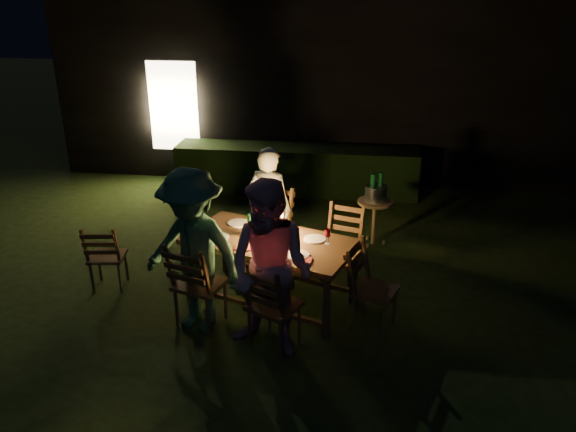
# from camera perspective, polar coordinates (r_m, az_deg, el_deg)

# --- Properties ---
(garden_envelope) EXTENTS (40.00, 40.00, 3.20)m
(garden_envelope) POSITION_cam_1_polar(r_m,az_deg,el_deg) (11.90, 4.70, 13.67)
(garden_envelope) COLOR black
(garden_envelope) RESTS_ON ground
(dining_table) EXTENTS (2.10, 1.51, 0.79)m
(dining_table) POSITION_cam_1_polar(r_m,az_deg,el_deg) (6.33, -1.83, -3.03)
(dining_table) COLOR #54331C
(dining_table) RESTS_ON ground
(chair_near_left) EXTENTS (0.60, 0.62, 1.06)m
(chair_near_left) POSITION_cam_1_polar(r_m,az_deg,el_deg) (6.15, -8.97, -8.25)
(chair_near_left) COLOR #54331C
(chair_near_left) RESTS_ON ground
(chair_near_right) EXTENTS (0.63, 0.64, 1.03)m
(chair_near_right) POSITION_cam_1_polar(r_m,az_deg,el_deg) (5.75, -1.50, -10.51)
(chair_near_right) COLOR #54331C
(chair_near_right) RESTS_ON ground
(chair_far_left) EXTENTS (0.64, 0.66, 1.07)m
(chair_far_left) POSITION_cam_1_polar(r_m,az_deg,el_deg) (7.30, -2.01, -2.69)
(chair_far_left) COLOR #54331C
(chair_far_left) RESTS_ON ground
(chair_far_right) EXTENTS (0.56, 0.58, 1.00)m
(chair_far_right) POSITION_cam_1_polar(r_m,az_deg,el_deg) (6.93, 5.27, -4.45)
(chair_far_right) COLOR #54331C
(chair_far_right) RESTS_ON ground
(chair_end) EXTENTS (0.60, 0.58, 0.99)m
(chair_end) POSITION_cam_1_polar(r_m,az_deg,el_deg) (6.10, 8.55, -8.73)
(chair_end) COLOR #54331C
(chair_end) RESTS_ON ground
(chair_spare) EXTENTS (0.46, 0.49, 0.90)m
(chair_spare) POSITION_cam_1_polar(r_m,az_deg,el_deg) (7.13, -17.79, -5.00)
(chair_spare) COLOR #54331C
(chair_spare) RESTS_ON ground
(person_house_side) EXTENTS (0.67, 0.55, 1.59)m
(person_house_side) POSITION_cam_1_polar(r_m,az_deg,el_deg) (7.15, -1.89, 0.88)
(person_house_side) COLOR white
(person_house_side) RESTS_ON ground
(person_opp_right) EXTENTS (1.05, 0.93, 1.81)m
(person_opp_right) POSITION_cam_1_polar(r_m,az_deg,el_deg) (5.41, -1.79, -5.53)
(person_opp_right) COLOR #BC8195
(person_opp_right) RESTS_ON ground
(person_opp_left) EXTENTS (1.31, 1.01, 1.79)m
(person_opp_left) POSITION_cam_1_polar(r_m,az_deg,el_deg) (5.85, -9.59, -3.62)
(person_opp_left) COLOR #306045
(person_opp_left) RESTS_ON ground
(lantern) EXTENTS (0.16, 0.16, 0.35)m
(lantern) POSITION_cam_1_polar(r_m,az_deg,el_deg) (6.25, -1.24, -1.00)
(lantern) COLOR white
(lantern) RESTS_ON dining_table
(plate_far_left) EXTENTS (0.25, 0.25, 0.01)m
(plate_far_left) POSITION_cam_1_polar(r_m,az_deg,el_deg) (6.72, -5.08, -0.71)
(plate_far_left) COLOR white
(plate_far_left) RESTS_ON dining_table
(plate_near_left) EXTENTS (0.25, 0.25, 0.01)m
(plate_near_left) POSITION_cam_1_polar(r_m,az_deg,el_deg) (6.38, -7.14, -2.12)
(plate_near_left) COLOR white
(plate_near_left) RESTS_ON dining_table
(plate_far_right) EXTENTS (0.25, 0.25, 0.01)m
(plate_far_right) POSITION_cam_1_polar(r_m,az_deg,el_deg) (6.29, 2.73, -2.35)
(plate_far_right) COLOR white
(plate_far_right) RESTS_ON dining_table
(plate_near_right) EXTENTS (0.25, 0.25, 0.01)m
(plate_near_right) POSITION_cam_1_polar(r_m,az_deg,el_deg) (5.93, 0.98, -3.98)
(plate_near_right) COLOR white
(plate_near_right) RESTS_ON dining_table
(wineglass_a) EXTENTS (0.06, 0.06, 0.18)m
(wineglass_a) POSITION_cam_1_polar(r_m,az_deg,el_deg) (6.61, -2.99, -0.27)
(wineglass_a) COLOR #59070F
(wineglass_a) RESTS_ON dining_table
(wineglass_b) EXTENTS (0.06, 0.06, 0.18)m
(wineglass_b) POSITION_cam_1_polar(r_m,az_deg,el_deg) (6.51, -7.94, -0.86)
(wineglass_b) COLOR #59070F
(wineglass_b) RESTS_ON dining_table
(wineglass_c) EXTENTS (0.06, 0.06, 0.18)m
(wineglass_c) POSITION_cam_1_polar(r_m,az_deg,el_deg) (5.90, -0.58, -3.22)
(wineglass_c) COLOR #59070F
(wineglass_c) RESTS_ON dining_table
(wineglass_d) EXTENTS (0.06, 0.06, 0.18)m
(wineglass_d) POSITION_cam_1_polar(r_m,az_deg,el_deg) (6.16, 4.03, -2.12)
(wineglass_d) COLOR #59070F
(wineglass_d) RESTS_ON dining_table
(wineglass_e) EXTENTS (0.06, 0.06, 0.18)m
(wineglass_e) POSITION_cam_1_polar(r_m,az_deg,el_deg) (6.06, -4.03, -2.54)
(wineglass_e) COLOR silver
(wineglass_e) RESTS_ON dining_table
(bottle_table) EXTENTS (0.07, 0.07, 0.28)m
(bottle_table) POSITION_cam_1_polar(r_m,az_deg,el_deg) (6.35, -3.84, -0.81)
(bottle_table) COLOR #0F471E
(bottle_table) RESTS_ON dining_table
(napkin_left) EXTENTS (0.18, 0.14, 0.01)m
(napkin_left) POSITION_cam_1_polar(r_m,az_deg,el_deg) (6.11, -4.51, -3.21)
(napkin_left) COLOR red
(napkin_left) RESTS_ON dining_table
(napkin_right) EXTENTS (0.18, 0.14, 0.01)m
(napkin_right) POSITION_cam_1_polar(r_m,az_deg,el_deg) (5.83, 1.53, -4.51)
(napkin_right) COLOR red
(napkin_right) RESTS_ON dining_table
(phone) EXTENTS (0.14, 0.07, 0.01)m
(phone) POSITION_cam_1_polar(r_m,az_deg,el_deg) (6.36, -8.06, -2.30)
(phone) COLOR black
(phone) RESTS_ON dining_table
(side_table) EXTENTS (0.49, 0.49, 0.66)m
(side_table) POSITION_cam_1_polar(r_m,az_deg,el_deg) (7.87, 8.83, 1.02)
(side_table) COLOR brown
(side_table) RESTS_ON ground
(ice_bucket) EXTENTS (0.30, 0.30, 0.22)m
(ice_bucket) POSITION_cam_1_polar(r_m,az_deg,el_deg) (7.80, 8.91, 2.30)
(ice_bucket) COLOR #A5A8AD
(ice_bucket) RESTS_ON side_table
(bottle_bucket_a) EXTENTS (0.07, 0.07, 0.32)m
(bottle_bucket_a) POSITION_cam_1_polar(r_m,az_deg,el_deg) (7.75, 8.57, 2.56)
(bottle_bucket_a) COLOR #0F471E
(bottle_bucket_a) RESTS_ON side_table
(bottle_bucket_b) EXTENTS (0.07, 0.07, 0.32)m
(bottle_bucket_b) POSITION_cam_1_polar(r_m,az_deg,el_deg) (7.82, 9.30, 2.72)
(bottle_bucket_b) COLOR #0F471E
(bottle_bucket_b) RESTS_ON side_table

